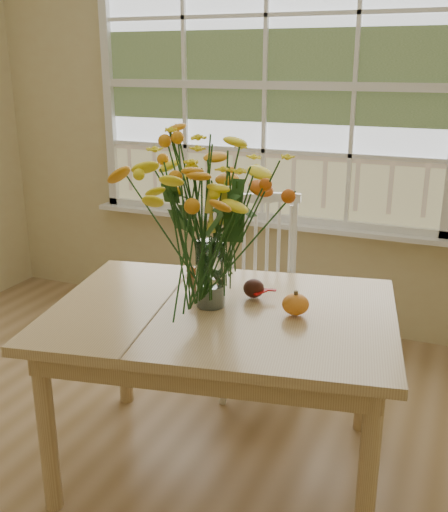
% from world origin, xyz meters
% --- Properties ---
extents(wall_back, '(4.00, 0.02, 2.70)m').
position_xyz_m(wall_back, '(0.00, 2.25, 1.35)').
color(wall_back, '#CDB883').
rests_on(wall_back, floor).
extents(window, '(2.42, 0.12, 1.74)m').
position_xyz_m(window, '(0.00, 2.21, 1.53)').
color(window, silver).
rests_on(window, wall_back).
extents(dining_table, '(1.54, 1.22, 0.74)m').
position_xyz_m(dining_table, '(0.38, 0.66, 0.65)').
color(dining_table, tan).
rests_on(dining_table, floor).
extents(windsor_chair, '(0.62, 0.61, 1.00)m').
position_xyz_m(windsor_chair, '(0.25, 1.43, 0.56)').
color(windsor_chair, white).
rests_on(windsor_chair, floor).
extents(flower_vase, '(0.57, 0.57, 0.67)m').
position_xyz_m(flower_vase, '(0.32, 0.68, 1.14)').
color(flower_vase, white).
rests_on(flower_vase, dining_table).
extents(pumpkin, '(0.11, 0.11, 0.08)m').
position_xyz_m(pumpkin, '(0.67, 0.72, 0.78)').
color(pumpkin, orange).
rests_on(pumpkin, dining_table).
extents(turkey_figurine, '(0.09, 0.07, 0.11)m').
position_xyz_m(turkey_figurine, '(0.22, 0.77, 0.78)').
color(turkey_figurine, '#CCB78C').
rests_on(turkey_figurine, dining_table).
extents(dark_gourd, '(0.13, 0.12, 0.08)m').
position_xyz_m(dark_gourd, '(0.45, 0.82, 0.78)').
color(dark_gourd, '#38160F').
rests_on(dark_gourd, dining_table).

